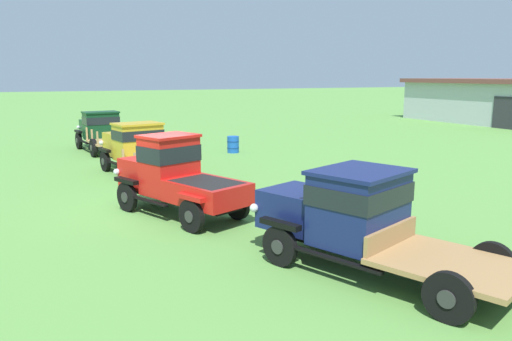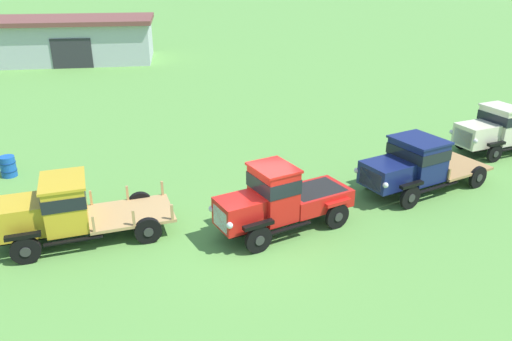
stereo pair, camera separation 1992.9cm
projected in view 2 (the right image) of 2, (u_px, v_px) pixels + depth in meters
The scene contains 7 objects.
ground_plane at pixel (256, 240), 15.81m from camera, with size 240.00×240.00×0.00m, color #5B9342.
farm_shed at pixel (47, 40), 43.47m from camera, with size 18.40×7.96×3.69m.
vintage_truck_second_in_line at pixel (58, 210), 15.32m from camera, with size 5.85×2.94×2.08m.
vintage_truck_midrow_center at pixel (280, 199), 15.94m from camera, with size 4.89×3.16×2.31m.
vintage_truck_far_side at pixel (413, 164), 18.69m from camera, with size 5.87×3.79×2.10m.
vintage_truck_back_of_row at pixel (496, 129), 22.62m from camera, with size 5.49×3.11×2.17m.
oil_drum_beside_row at pixel (8, 166), 20.33m from camera, with size 0.63×0.63×0.86m.
Camera 2 is at (-2.10, -13.57, 8.13)m, focal length 35.00 mm.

